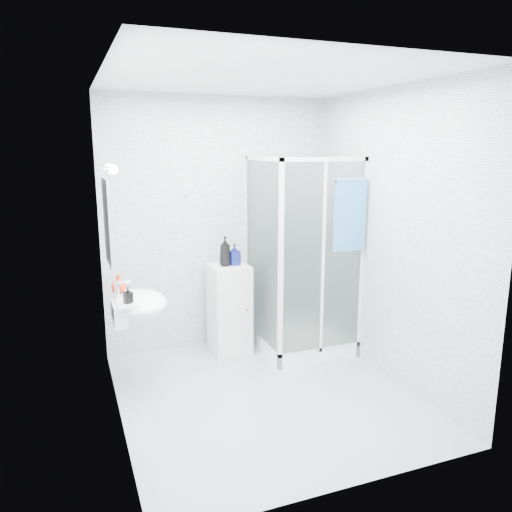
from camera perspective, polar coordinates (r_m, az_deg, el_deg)
name	(u,v)px	position (r m, az deg, el deg)	size (l,w,h in m)	color
room	(266,247)	(4.02, 1.13, 1.05)	(2.40, 2.60, 2.60)	silver
shower_enclosure	(298,310)	(5.18, 4.77, -6.17)	(0.90, 0.95, 2.00)	white
wall_basin	(137,304)	(4.33, -13.46, -5.37)	(0.46, 0.56, 0.35)	white
mirror	(107,222)	(4.15, -16.67, 3.70)	(0.02, 0.60, 0.70)	white
vanity_lights	(110,169)	(4.12, -16.33, 9.53)	(0.10, 0.40, 0.08)	silver
wall_hooks	(196,195)	(5.08, -6.89, 6.96)	(0.23, 0.06, 0.03)	silver
storage_cabinet	(229,309)	(5.16, -3.05, -6.08)	(0.39, 0.41, 0.92)	silver
hand_towel	(350,213)	(4.76, 10.69, 4.84)	(0.32, 0.05, 0.69)	#3079B8
shampoo_bottle_a	(225,251)	(4.98, -3.56, 0.56)	(0.12, 0.12, 0.30)	black
shampoo_bottle_b	(234,255)	(5.02, -2.48, 0.17)	(0.10, 0.10, 0.22)	navy
soap_dispenser_orange	(119,284)	(4.42, -15.43, -3.06)	(0.13, 0.13, 0.17)	red
soap_dispenser_black	(128,295)	(4.12, -14.42, -4.33)	(0.06, 0.06, 0.14)	black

